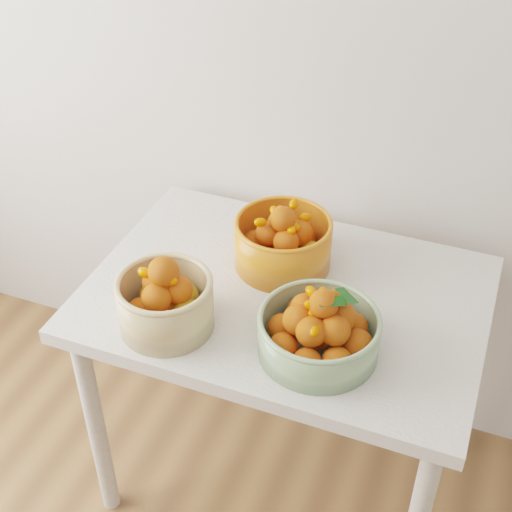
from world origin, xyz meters
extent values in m
cube|color=silver|center=(0.00, 2.00, 1.35)|extent=(4.00, 0.04, 2.70)
cube|color=silver|center=(-0.22, 1.60, 0.73)|extent=(1.00, 0.70, 0.04)
cylinder|color=silver|center=(-0.66, 1.31, 0.35)|extent=(0.05, 0.05, 0.71)
cylinder|color=silver|center=(-0.66, 1.89, 0.35)|extent=(0.05, 0.05, 0.71)
cylinder|color=silver|center=(0.22, 1.89, 0.35)|extent=(0.05, 0.05, 0.71)
cylinder|color=tan|center=(-0.44, 1.38, 0.81)|extent=(0.27, 0.27, 0.13)
torus|color=tan|center=(-0.44, 1.38, 0.88)|extent=(0.27, 0.27, 0.02)
sphere|color=#D1660C|center=(-0.38, 1.38, 0.80)|extent=(0.08, 0.08, 0.08)
sphere|color=#D1660C|center=(-0.42, 1.44, 0.80)|extent=(0.07, 0.07, 0.07)
sphere|color=#D1660C|center=(-0.49, 1.42, 0.80)|extent=(0.07, 0.07, 0.07)
sphere|color=#DF5211|center=(-0.49, 1.35, 0.80)|extent=(0.08, 0.08, 0.08)
sphere|color=#DF5211|center=(-0.42, 1.33, 0.80)|extent=(0.08, 0.08, 0.08)
sphere|color=#DF5211|center=(-0.44, 1.38, 0.80)|extent=(0.07, 0.07, 0.07)
sphere|color=#DF5211|center=(-0.41, 1.40, 0.86)|extent=(0.07, 0.07, 0.07)
sphere|color=#DF5211|center=(-0.47, 1.40, 0.86)|extent=(0.07, 0.07, 0.07)
sphere|color=#DF5211|center=(-0.45, 1.35, 0.86)|extent=(0.07, 0.07, 0.07)
sphere|color=#DF5211|center=(-0.44, 1.39, 0.91)|extent=(0.07, 0.07, 0.07)
ellipsoid|color=#EC5500|center=(-0.49, 1.39, 0.89)|extent=(0.04, 0.03, 0.04)
ellipsoid|color=#EC5500|center=(-0.43, 1.38, 0.92)|extent=(0.04, 0.03, 0.03)
ellipsoid|color=#EC5500|center=(-0.42, 1.38, 0.90)|extent=(0.05, 0.04, 0.04)
cylinder|color=#86A77B|center=(-0.08, 1.43, 0.80)|extent=(0.32, 0.32, 0.10)
torus|color=#86A77B|center=(-0.08, 1.43, 0.85)|extent=(0.32, 0.32, 0.01)
sphere|color=#DF5211|center=(0.01, 1.44, 0.80)|extent=(0.08, 0.08, 0.08)
sphere|color=#DF5211|center=(-0.02, 1.49, 0.80)|extent=(0.07, 0.07, 0.07)
sphere|color=#DF5211|center=(-0.09, 1.52, 0.80)|extent=(0.07, 0.07, 0.07)
sphere|color=#DF5211|center=(-0.14, 1.50, 0.80)|extent=(0.07, 0.07, 0.07)
sphere|color=#DF5211|center=(-0.17, 1.43, 0.80)|extent=(0.06, 0.06, 0.06)
sphere|color=#DF5211|center=(-0.14, 1.37, 0.80)|extent=(0.07, 0.07, 0.07)
sphere|color=#DF5211|center=(-0.08, 1.34, 0.80)|extent=(0.07, 0.07, 0.07)
sphere|color=#DF5211|center=(-0.02, 1.37, 0.80)|extent=(0.07, 0.07, 0.07)
sphere|color=#DF5211|center=(-0.08, 1.43, 0.80)|extent=(0.07, 0.07, 0.07)
sphere|color=#DF5211|center=(-0.04, 1.45, 0.85)|extent=(0.07, 0.07, 0.07)
sphere|color=#DF5211|center=(-0.08, 1.48, 0.85)|extent=(0.06, 0.06, 0.06)
sphere|color=#DF5211|center=(-0.12, 1.45, 0.85)|extent=(0.06, 0.06, 0.06)
sphere|color=#DF5211|center=(-0.12, 1.41, 0.85)|extent=(0.07, 0.07, 0.07)
sphere|color=#DF5211|center=(-0.09, 1.38, 0.85)|extent=(0.07, 0.07, 0.07)
sphere|color=#DF5211|center=(-0.04, 1.41, 0.85)|extent=(0.07, 0.07, 0.07)
sphere|color=#DF5211|center=(-0.07, 1.43, 0.90)|extent=(0.07, 0.07, 0.07)
ellipsoid|color=#EC5500|center=(-0.10, 1.42, 0.90)|extent=(0.04, 0.04, 0.03)
ellipsoid|color=#EC5500|center=(-0.06, 1.48, 0.88)|extent=(0.04, 0.04, 0.03)
ellipsoid|color=#EC5500|center=(-0.09, 1.42, 0.87)|extent=(0.04, 0.04, 0.03)
ellipsoid|color=#EC5500|center=(-0.04, 1.47, 0.88)|extent=(0.04, 0.04, 0.03)
ellipsoid|color=#EC5500|center=(-0.09, 1.42, 0.89)|extent=(0.04, 0.04, 0.03)
ellipsoid|color=#EC5500|center=(-0.08, 1.43, 0.89)|extent=(0.03, 0.04, 0.03)
ellipsoid|color=#EC5500|center=(-0.09, 1.47, 0.90)|extent=(0.03, 0.04, 0.03)
ellipsoid|color=#EC5500|center=(-0.07, 1.47, 0.89)|extent=(0.03, 0.04, 0.04)
ellipsoid|color=#EC5500|center=(-0.04, 1.48, 0.87)|extent=(0.04, 0.04, 0.03)
ellipsoid|color=#EC5500|center=(-0.07, 1.37, 0.87)|extent=(0.03, 0.04, 0.03)
ellipsoid|color=#EC5500|center=(-0.11, 1.45, 0.90)|extent=(0.04, 0.04, 0.03)
cylinder|color=orange|center=(-0.27, 1.71, 0.82)|extent=(0.30, 0.30, 0.13)
torus|color=orange|center=(-0.27, 1.71, 0.88)|extent=(0.30, 0.30, 0.01)
sphere|color=#D1660C|center=(-0.19, 1.71, 0.80)|extent=(0.08, 0.08, 0.08)
sphere|color=#DF5211|center=(-0.23, 1.77, 0.80)|extent=(0.07, 0.07, 0.07)
sphere|color=#DF5211|center=(-0.31, 1.77, 0.80)|extent=(0.08, 0.08, 0.08)
sphere|color=#DF5211|center=(-0.34, 1.70, 0.80)|extent=(0.08, 0.08, 0.08)
sphere|color=#DF5211|center=(-0.30, 1.64, 0.80)|extent=(0.07, 0.07, 0.07)
sphere|color=#DF5211|center=(-0.23, 1.64, 0.80)|extent=(0.07, 0.07, 0.07)
sphere|color=#DF5211|center=(-0.27, 1.71, 0.80)|extent=(0.07, 0.07, 0.07)
sphere|color=#DF5211|center=(-0.23, 1.72, 0.85)|extent=(0.07, 0.07, 0.07)
sphere|color=#DF5211|center=(-0.29, 1.74, 0.85)|extent=(0.07, 0.07, 0.07)
sphere|color=#DF5211|center=(-0.30, 1.69, 0.85)|extent=(0.06, 0.06, 0.06)
sphere|color=#DF5211|center=(-0.25, 1.67, 0.85)|extent=(0.07, 0.07, 0.07)
sphere|color=#DF5211|center=(-0.27, 1.70, 0.90)|extent=(0.07, 0.07, 0.07)
ellipsoid|color=#EC5500|center=(-0.26, 1.76, 0.87)|extent=(0.03, 0.04, 0.04)
ellipsoid|color=#EC5500|center=(-0.29, 1.72, 0.90)|extent=(0.05, 0.04, 0.04)
ellipsoid|color=#EC5500|center=(-0.24, 1.68, 0.89)|extent=(0.04, 0.04, 0.03)
ellipsoid|color=#EC5500|center=(-0.26, 1.76, 0.91)|extent=(0.03, 0.04, 0.04)
ellipsoid|color=#EC5500|center=(-0.26, 1.70, 0.91)|extent=(0.04, 0.04, 0.03)
ellipsoid|color=#EC5500|center=(-0.29, 1.76, 0.88)|extent=(0.04, 0.05, 0.04)
ellipsoid|color=#EC5500|center=(-0.31, 1.67, 0.90)|extent=(0.04, 0.04, 0.03)
ellipsoid|color=#EC5500|center=(-0.23, 1.70, 0.89)|extent=(0.04, 0.03, 0.03)
ellipsoid|color=#EC5500|center=(-0.27, 1.73, 0.87)|extent=(0.04, 0.04, 0.03)
ellipsoid|color=#EC5500|center=(-0.26, 1.72, 0.90)|extent=(0.04, 0.04, 0.03)
ellipsoid|color=#EC5500|center=(-0.24, 1.72, 0.88)|extent=(0.04, 0.04, 0.03)
ellipsoid|color=#EC5500|center=(-0.22, 1.75, 0.89)|extent=(0.04, 0.04, 0.03)
camera|label=1|loc=(0.21, 0.29, 1.92)|focal=50.00mm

